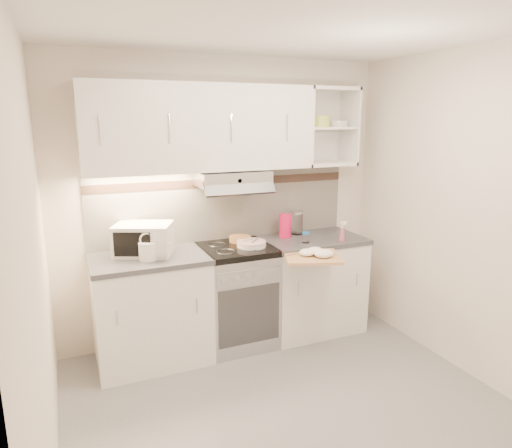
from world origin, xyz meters
The scene contains 17 objects.
ground centered at (0.00, 0.00, 0.00)m, with size 3.00×3.00×0.00m, color gray.
room_shell centered at (0.00, 0.37, 1.63)m, with size 3.04×2.84×2.52m.
base_cabinet_left centered at (-0.75, 1.10, 0.43)m, with size 0.90×0.60×0.86m, color white.
worktop_left centered at (-0.75, 1.10, 0.88)m, with size 0.92×0.62×0.04m, color #47474C.
base_cabinet_right centered at (0.75, 1.10, 0.43)m, with size 0.90×0.60×0.86m, color white.
worktop_right centered at (0.75, 1.10, 0.88)m, with size 0.92×0.62×0.04m, color #47474C.
electric_range centered at (0.00, 1.10, 0.45)m, with size 0.60×0.60×0.90m.
microwave centered at (-0.77, 1.18, 1.02)m, with size 0.54×0.48×0.25m.
watering_can centered at (-0.76, 1.01, 0.98)m, with size 0.26×0.13×0.22m.
plate_stack centered at (0.12, 1.05, 0.92)m, with size 0.25×0.25×0.05m.
bread_loaf centered at (0.09, 1.24, 0.92)m, with size 0.19×0.19×0.05m, color olive.
pink_pitcher centered at (0.53, 1.21, 1.01)m, with size 0.12×0.11×0.22m.
glass_jar centered at (0.68, 1.28, 1.01)m, with size 0.12×0.12×0.22m.
spice_jar centered at (0.61, 0.97, 0.95)m, with size 0.07×0.07×0.10m.
spray_bottle centered at (0.93, 0.88, 0.98)m, with size 0.07×0.07×0.20m.
cutting_board centered at (0.49, 0.65, 0.87)m, with size 0.44×0.40×0.02m, color tan.
dish_towel centered at (0.51, 0.63, 0.92)m, with size 0.27×0.23×0.07m, color white, non-canonical shape.
Camera 1 is at (-1.34, -2.44, 1.98)m, focal length 32.00 mm.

